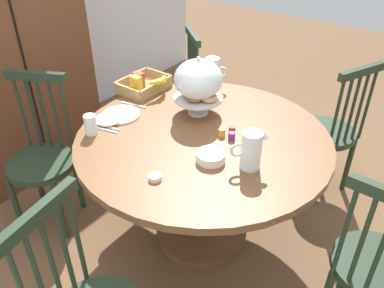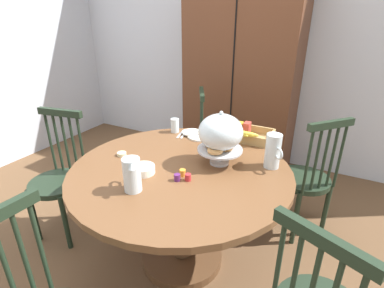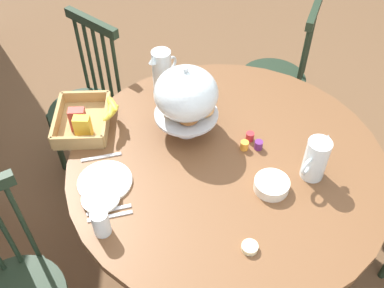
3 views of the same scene
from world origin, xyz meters
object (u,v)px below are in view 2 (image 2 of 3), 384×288
Objects in this scene: drinking_glass at (175,125)px; butter_dish at (122,154)px; windsor_chair_facing_door at (305,181)px; china_plate_large at (202,136)px; pastry_stand_with_dome at (220,134)px; cereal_bowl at (143,169)px; china_plate_small at (192,132)px; windsor_chair_far_side at (187,145)px; orange_juice_pitcher at (273,152)px; milk_pitcher at (132,176)px; dining_table at (181,193)px; wooden_armoire at (242,79)px; cereal_basket at (248,134)px; windsor_chair_host_seat at (59,181)px.

butter_dish is (-0.09, -0.53, -0.04)m from drinking_glass.
china_plate_large is at bearing -164.51° from windsor_chair_facing_door.
pastry_stand_with_dome is 0.51m from cereal_bowl.
china_plate_large is 0.09m from china_plate_small.
windsor_chair_far_side is 6.50× the size of china_plate_small.
orange_juice_pitcher is 0.85m from drinking_glass.
milk_pitcher is 1.26× the size of china_plate_small.
china_plate_large is at bearing 101.72° from dining_table.
drinking_glass reaches higher than china_plate_large.
wooden_armoire is at bearing 93.42° from china_plate_large.
orange_juice_pitcher is 0.78m from cereal_bowl.
windsor_chair_far_side is 3.09× the size of cereal_basket.
milk_pitcher is 0.60× the size of cereal_basket.
orange_juice_pitcher reaches higher than butter_dish.
milk_pitcher is (-0.28, -0.50, -0.11)m from pastry_stand_with_dome.
china_plate_large is 0.24m from drinking_glass.
pastry_stand_with_dome is 0.49m from china_plate_large.
orange_juice_pitcher is 0.97m from butter_dish.
china_plate_small is (-0.09, 0.01, 0.01)m from china_plate_large.
cereal_basket is 0.43m from china_plate_small.
orange_juice_pitcher is at bearing 16.57° from windsor_chair_host_seat.
pastry_stand_with_dome is 2.29× the size of china_plate_small.
orange_juice_pitcher is at bearing 33.63° from cereal_bowl.
china_plate_small is at bearing -166.45° from windsor_chair_facing_door.
orange_juice_pitcher is 1.95× the size of drinking_glass.
dining_table is 1.39× the size of windsor_chair_host_seat.
windsor_chair_host_seat is (-0.80, -1.72, -0.53)m from wooden_armoire.
windsor_chair_facing_door is 1.36m from butter_dish.
windsor_chair_far_side is at bearing 116.75° from dining_table.
drinking_glass is at bearing -167.34° from cereal_basket.
wooden_armoire is 1.30m from windsor_chair_facing_door.
dining_table is 9.65× the size of cereal_bowl.
windsor_chair_host_seat is 2.83× the size of pastry_stand_with_dome.
dining_table is 0.58m from china_plate_small.
orange_juice_pitcher reaches higher than china_plate_small.
butter_dish is (-1.09, -0.75, 0.30)m from windsor_chair_facing_door.
windsor_chair_host_seat reaches higher than cereal_bowl.
wooden_armoire is 10.41× the size of milk_pitcher.
windsor_chair_host_seat is 1.46m from cereal_basket.
cereal_basket is (0.32, 0.95, -0.04)m from milk_pitcher.
milk_pitcher is at bearing -119.62° from pastry_stand_with_dome.
cereal_basket is at bearing 127.39° from orange_juice_pitcher.
cereal_basket reaches higher than china_plate_small.
windsor_chair_far_side reaches higher than orange_juice_pitcher.
milk_pitcher is at bearing -74.21° from windsor_chair_far_side.
milk_pitcher reaches higher than cereal_bowl.
pastry_stand_with_dome reaches higher than butter_dish.
windsor_chair_facing_door is 0.61m from orange_juice_pitcher.
dining_table is 0.63m from orange_juice_pitcher.
windsor_chair_host_seat reaches higher than butter_dish.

